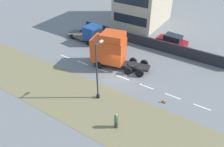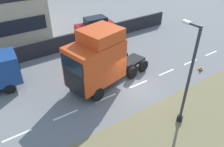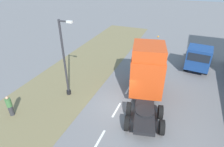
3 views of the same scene
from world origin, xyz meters
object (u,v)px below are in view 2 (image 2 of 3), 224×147
(lorry_cab, at_px, (98,60))
(parked_car, at_px, (95,26))
(lamp_post, at_px, (187,84))
(traffic_cone_lead, at_px, (201,68))

(lorry_cab, height_order, parked_car, lorry_cab)
(parked_car, height_order, lamp_post, lamp_post)
(parked_car, xyz_separation_m, traffic_cone_lead, (-12.25, -3.74, -0.74))
(lorry_cab, height_order, lamp_post, lamp_post)
(lamp_post, relative_size, traffic_cone_lead, 11.30)
(lamp_post, bearing_deg, parked_car, -9.67)
(parked_car, bearing_deg, lorry_cab, 155.46)
(parked_car, relative_size, lamp_post, 0.71)
(traffic_cone_lead, bearing_deg, parked_car, 16.98)
(parked_car, height_order, traffic_cone_lead, parked_car)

